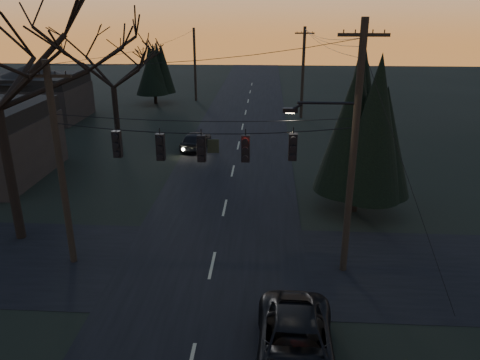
# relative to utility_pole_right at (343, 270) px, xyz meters

# --- Properties ---
(main_road) EXTENTS (8.00, 120.00, 0.02)m
(main_road) POSITION_rel_utility_pole_right_xyz_m (-5.50, 10.00, 0.01)
(main_road) COLOR black
(main_road) RESTS_ON ground
(cross_road) EXTENTS (60.00, 7.00, 0.02)m
(cross_road) POSITION_rel_utility_pole_right_xyz_m (-5.50, 0.00, 0.01)
(cross_road) COLOR black
(cross_road) RESTS_ON ground
(utility_pole_right) EXTENTS (5.00, 0.30, 10.00)m
(utility_pole_right) POSITION_rel_utility_pole_right_xyz_m (0.00, 0.00, 0.00)
(utility_pole_right) COLOR black
(utility_pole_right) RESTS_ON ground
(utility_pole_left) EXTENTS (1.80, 0.30, 8.50)m
(utility_pole_left) POSITION_rel_utility_pole_right_xyz_m (-11.50, 0.00, 0.00)
(utility_pole_left) COLOR black
(utility_pole_left) RESTS_ON ground
(utility_pole_far_r) EXTENTS (1.80, 0.30, 8.50)m
(utility_pole_far_r) POSITION_rel_utility_pole_right_xyz_m (0.00, 28.00, 0.00)
(utility_pole_far_r) COLOR black
(utility_pole_far_r) RESTS_ON ground
(utility_pole_far_l) EXTENTS (0.30, 0.30, 8.00)m
(utility_pole_far_l) POSITION_rel_utility_pole_right_xyz_m (-11.50, 36.00, 0.00)
(utility_pole_far_l) COLOR black
(utility_pole_far_l) RESTS_ON ground
(span_signal_assembly) EXTENTS (11.50, 0.44, 1.58)m
(span_signal_assembly) POSITION_rel_utility_pole_right_xyz_m (-5.74, 0.00, 5.25)
(span_signal_assembly) COLOR black
(span_signal_assembly) RESTS_ON ground
(evergreen_right) EXTENTS (4.14, 4.14, 8.05)m
(evergreen_right) POSITION_rel_utility_pole_right_xyz_m (1.45, 6.06, 4.62)
(evergreen_right) COLOR black
(evergreen_right) RESTS_ON ground
(bare_tree_dist) EXTENTS (6.71, 6.71, 8.37)m
(bare_tree_dist) POSITION_rel_utility_pole_right_xyz_m (-15.57, 19.60, 5.85)
(bare_tree_dist) COLOR black
(bare_tree_dist) RESTS_ON ground
(evergreen_dist) EXTENTS (3.65, 3.65, 5.78)m
(evergreen_dist) POSITION_rel_utility_pole_right_xyz_m (-15.74, 34.06, 3.48)
(evergreen_dist) COLOR black
(evergreen_dist) RESTS_ON ground
(house_left_far) EXTENTS (9.00, 7.00, 5.20)m
(house_left_far) POSITION_rel_utility_pole_right_xyz_m (-25.50, 26.00, 2.60)
(house_left_far) COLOR black
(house_left_far) RESTS_ON ground
(suv_near) EXTENTS (2.54, 5.25, 1.44)m
(suv_near) POSITION_rel_utility_pole_right_xyz_m (-2.30, -5.69, 0.72)
(suv_near) COLOR black
(suv_near) RESTS_ON ground
(sedan_oncoming_a) EXTENTS (2.19, 4.21, 1.37)m
(sedan_oncoming_a) POSITION_rel_utility_pole_right_xyz_m (-8.70, 16.96, 0.68)
(sedan_oncoming_a) COLOR black
(sedan_oncoming_a) RESTS_ON ground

